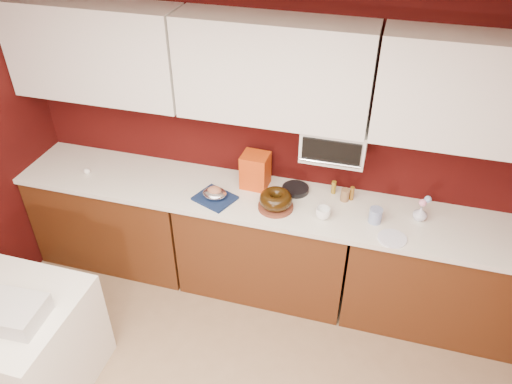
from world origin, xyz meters
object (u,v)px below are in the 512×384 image
at_px(coffee_mug, 323,212).
at_px(flower_vase, 420,213).
at_px(bundt_cake, 276,199).
at_px(dining_table, 11,342).
at_px(pandoro_box, 255,170).
at_px(blue_jar, 375,215).
at_px(newspaper_stack, 14,313).
at_px(foil_ham_nest, 215,193).
at_px(toaster_oven, 335,141).

distance_m(coffee_mug, flower_vase, 0.68).
relative_size(bundt_cake, coffee_mug, 2.31).
height_order(dining_table, coffee_mug, coffee_mug).
bearing_deg(dining_table, pandoro_box, 49.41).
bearing_deg(dining_table, blue_jar, 30.20).
distance_m(bundt_cake, newspaper_stack, 1.84).
height_order(bundt_cake, pandoro_box, pandoro_box).
distance_m(pandoro_box, newspaper_stack, 1.89).
relative_size(bundt_cake, foil_ham_nest, 1.33).
distance_m(toaster_oven, dining_table, 2.59).
height_order(foil_ham_nest, pandoro_box, pandoro_box).
relative_size(foil_ham_nest, coffee_mug, 1.73).
xyz_separation_m(pandoro_box, flower_vase, (1.24, -0.09, -0.08)).
bearing_deg(dining_table, newspaper_stack, -16.25).
bearing_deg(toaster_oven, blue_jar, -31.37).
relative_size(dining_table, pandoro_box, 3.64).
bearing_deg(foil_ham_nest, pandoro_box, 47.51).
bearing_deg(toaster_oven, flower_vase, -9.19).
bearing_deg(coffee_mug, bundt_cake, 176.53).
bearing_deg(blue_jar, newspaper_stack, -145.87).
bearing_deg(coffee_mug, foil_ham_nest, -179.92).
bearing_deg(bundt_cake, blue_jar, 3.07).
bearing_deg(toaster_oven, coffee_mug, -90.22).
relative_size(bundt_cake, flower_vase, 2.00).
height_order(coffee_mug, flower_vase, flower_vase).
height_order(toaster_oven, coffee_mug, toaster_oven).
xyz_separation_m(bundt_cake, newspaper_stack, (-1.28, -1.31, -0.17)).
height_order(dining_table, bundt_cake, bundt_cake).
bearing_deg(foil_ham_nest, toaster_oven, 18.94).
xyz_separation_m(toaster_oven, bundt_cake, (-0.35, -0.26, -0.39)).
xyz_separation_m(toaster_oven, newspaper_stack, (-1.63, -1.57, -0.56)).
xyz_separation_m(dining_table, bundt_cake, (1.50, 1.25, 0.61)).
bearing_deg(pandoro_box, foil_ham_nest, -129.93).
bearing_deg(coffee_mug, newspaper_stack, -141.65).
bearing_deg(pandoro_box, toaster_oven, 4.32).
xyz_separation_m(blue_jar, newspaper_stack, (-1.99, -1.35, -0.14)).
bearing_deg(flower_vase, foil_ham_nest, -173.32).
height_order(pandoro_box, flower_vase, pandoro_box).
distance_m(toaster_oven, bundt_cake, 0.59).
height_order(dining_table, flower_vase, flower_vase).
distance_m(bundt_cake, coffee_mug, 0.35).
bearing_deg(blue_jar, toaster_oven, 148.63).
bearing_deg(flower_vase, pandoro_box, 175.87).
relative_size(dining_table, bundt_cake, 4.15).
height_order(foil_ham_nest, coffee_mug, coffee_mug).
relative_size(toaster_oven, coffee_mug, 4.31).
bearing_deg(dining_table, toaster_oven, 39.13).
bearing_deg(bundt_cake, newspaper_stack, -134.30).
relative_size(coffee_mug, newspaper_stack, 0.30).
relative_size(toaster_oven, flower_vase, 3.74).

